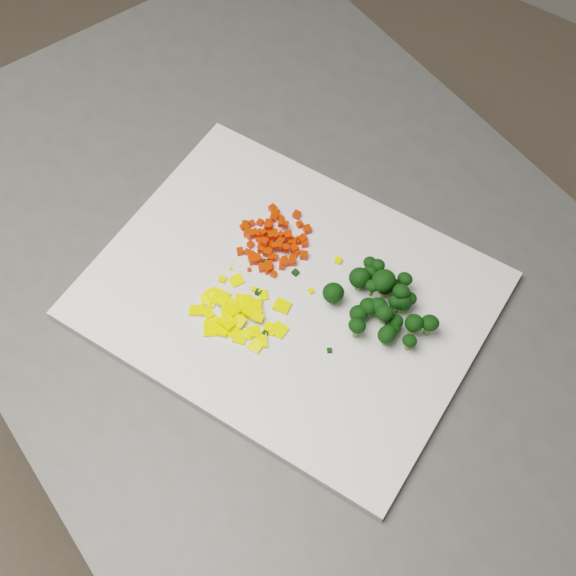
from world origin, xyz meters
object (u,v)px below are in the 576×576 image
Objects in this scene: counter_block at (286,415)px; pepper_pile at (240,306)px; cutting_board at (288,295)px; carrot_pile at (277,235)px; broccoli_pile at (382,300)px.

pepper_pile is (-0.01, -0.08, 0.47)m from counter_block.
counter_block is 9.01× the size of pepper_pile.
counter_block is 0.46m from cutting_board.
carrot_pile reaches higher than counter_block.
broccoli_pile reaches higher than cutting_board.
carrot_pile is at bearing 175.12° from broccoli_pile.
counter_block is at bearing -176.01° from broccoli_pile.
broccoli_pile is at bearing 20.91° from cutting_board.
carrot_pile is 0.83× the size of broccoli_pile.
cutting_board is 0.06m from pepper_pile.
carrot_pile is at bearing 134.75° from cutting_board.
counter_block is at bearing 128.85° from cutting_board.
broccoli_pile is at bearing 3.99° from counter_block.
cutting_board is 3.75× the size of broccoli_pile.
cutting_board is at bearing -51.15° from counter_block.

